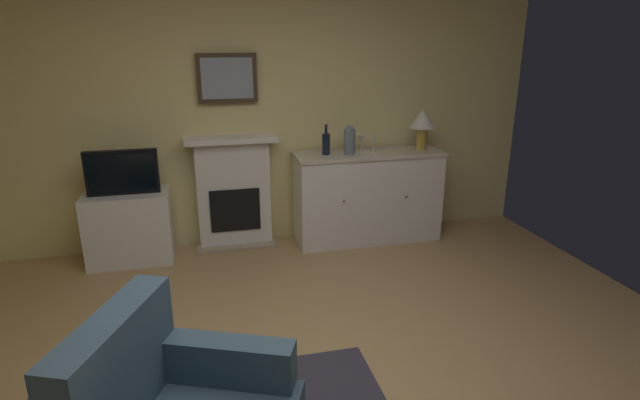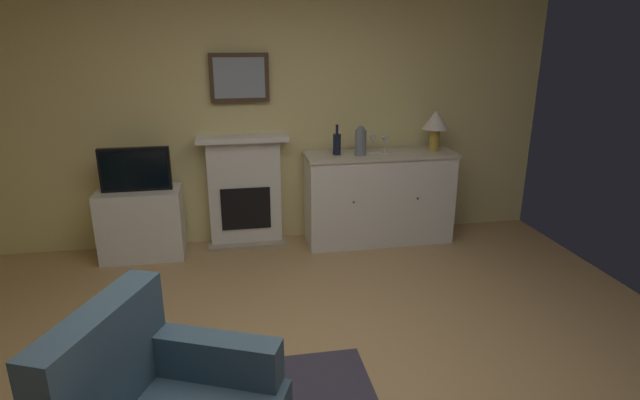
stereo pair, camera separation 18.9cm
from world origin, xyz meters
name	(u,v)px [view 2 (the right image)]	position (x,y,z in m)	size (l,w,h in m)	color
wall_rear	(274,94)	(0.00, 2.58, 1.47)	(5.54, 0.06, 2.95)	#EAD68C
fireplace_unit	(245,191)	(-0.33, 2.45, 0.55)	(0.87, 0.30, 1.10)	white
framed_picture	(239,78)	(-0.33, 2.49, 1.63)	(0.55, 0.04, 0.45)	#473323
sideboard_cabinet	(379,197)	(1.00, 2.27, 0.46)	(1.48, 0.49, 0.91)	white
table_lamp	(436,123)	(1.55, 2.27, 1.19)	(0.26, 0.26, 0.40)	#B79338
wine_bottle	(337,144)	(0.56, 2.28, 1.02)	(0.08, 0.08, 0.29)	black
wine_glass_left	(373,140)	(0.92, 2.31, 1.04)	(0.07, 0.07, 0.16)	silver
wine_glass_center	(385,141)	(1.03, 2.25, 1.04)	(0.07, 0.07, 0.16)	silver
vase_decorative	(361,141)	(0.78, 2.22, 1.05)	(0.11, 0.11, 0.28)	slate
tv_cabinet	(142,223)	(-1.30, 2.29, 0.33)	(0.75, 0.42, 0.66)	white
tv_set	(135,169)	(-1.30, 2.26, 0.86)	(0.62, 0.07, 0.40)	black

